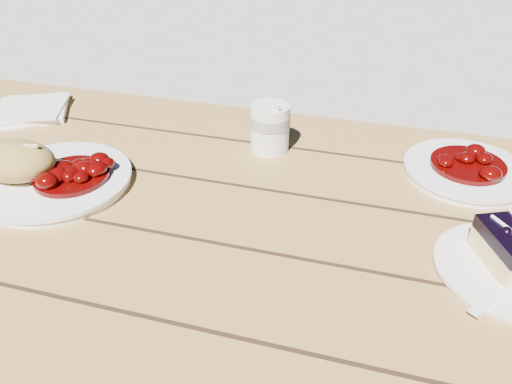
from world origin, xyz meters
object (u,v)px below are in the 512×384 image
(picnic_table, at_px, (186,275))
(dessert_plate, at_px, (509,270))
(bread_roll, at_px, (15,161))
(main_plate, at_px, (56,181))
(coffee_cup, at_px, (270,128))
(second_plate, at_px, (466,171))

(picnic_table, height_order, dessert_plate, dessert_plate)
(picnic_table, bearing_deg, dessert_plate, -3.38)
(bread_roll, bearing_deg, main_plate, 19.98)
(main_plate, height_order, bread_roll, bread_roll)
(picnic_table, relative_size, dessert_plate, 10.17)
(dessert_plate, bearing_deg, main_plate, 178.03)
(bread_roll, relative_size, coffee_cup, 1.46)
(main_plate, bearing_deg, second_plate, 18.44)
(picnic_table, bearing_deg, coffee_cup, 66.03)
(coffee_cup, relative_size, second_plate, 0.43)
(main_plate, height_order, coffee_cup, coffee_cup)
(bread_roll, relative_size, second_plate, 0.63)
(coffee_cup, distance_m, second_plate, 0.37)
(bread_roll, xyz_separation_m, dessert_plate, (0.79, -0.01, -0.05))
(bread_roll, bearing_deg, picnic_table, 4.99)
(picnic_table, distance_m, dessert_plate, 0.53)
(picnic_table, distance_m, bread_roll, 0.35)
(dessert_plate, bearing_deg, coffee_cup, 148.04)
(main_plate, xyz_separation_m, coffee_cup, (0.33, 0.23, 0.04))
(dessert_plate, relative_size, second_plate, 0.91)
(main_plate, bearing_deg, coffee_cup, 34.96)
(main_plate, xyz_separation_m, bread_roll, (-0.05, -0.02, 0.04))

